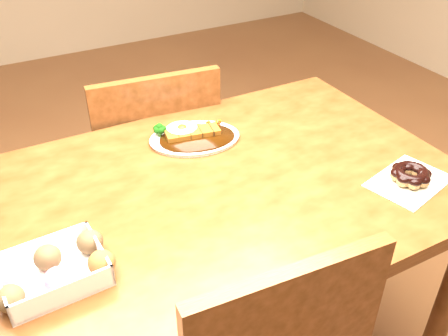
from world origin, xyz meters
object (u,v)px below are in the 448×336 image
katsu_curry_plate (193,136)px  donut_box (53,270)px  chair_far (153,166)px  table (218,217)px  pon_de_ring (411,175)px

katsu_curry_plate → donut_box: 0.57m
chair_far → table: bearing=93.6°
katsu_curry_plate → pon_de_ring: bearing=-48.7°
table → pon_de_ring: 0.48m
chair_far → katsu_curry_plate: chair_far is taller
chair_far → donut_box: chair_far is taller
table → chair_far: chair_far is taller
chair_far → pon_de_ring: size_ratio=3.82×
table → katsu_curry_plate: (0.04, 0.22, 0.11)m
katsu_curry_plate → pon_de_ring: size_ratio=1.23×
donut_box → table: bearing=16.3°
pon_de_ring → katsu_curry_plate: bearing=131.3°
katsu_curry_plate → pon_de_ring: katsu_curry_plate is taller
pon_de_ring → donut_box: bearing=173.9°
katsu_curry_plate → chair_far: bearing=92.8°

